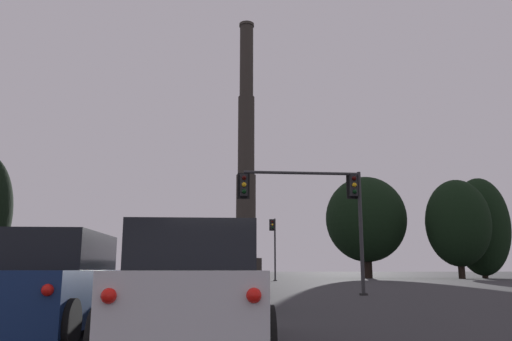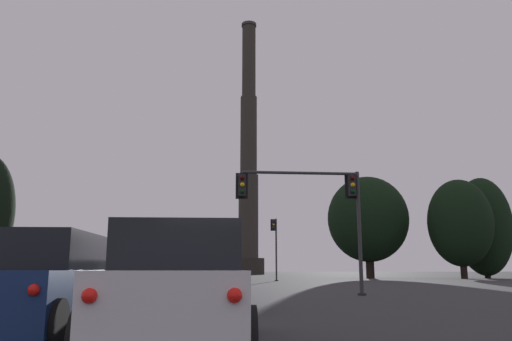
{
  "view_description": "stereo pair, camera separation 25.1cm",
  "coord_description": "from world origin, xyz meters",
  "px_view_note": "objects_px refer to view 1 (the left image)",
  "views": [
    {
      "loc": [
        0.03,
        -1.43,
        1.17
      ],
      "look_at": [
        3.38,
        33.63,
        8.19
      ],
      "focal_mm": 35.0,
      "sensor_mm": 36.0,
      "label": 1
    },
    {
      "loc": [
        0.28,
        -1.46,
        1.17
      ],
      "look_at": [
        3.38,
        33.63,
        8.19
      ],
      "focal_mm": 35.0,
      "sensor_mm": 36.0,
      "label": 2
    }
  ],
  "objects_px": {
    "traffic_light_overhead_right": "(319,199)",
    "smokestack": "(246,171)",
    "suv_left_lane_second": "(49,285)",
    "traffic_light_far_right": "(274,240)",
    "suv_center_lane_second": "(194,287)",
    "sedan_center_lane_front": "(201,287)"
  },
  "relations": [
    {
      "from": "suv_left_lane_second",
      "to": "traffic_light_far_right",
      "type": "bearing_deg",
      "value": 78.61
    },
    {
      "from": "traffic_light_overhead_right",
      "to": "traffic_light_far_right",
      "type": "bearing_deg",
      "value": 86.62
    },
    {
      "from": "suv_left_lane_second",
      "to": "traffic_light_far_right",
      "type": "relative_size",
      "value": 0.75
    },
    {
      "from": "sedan_center_lane_front",
      "to": "suv_center_lane_second",
      "type": "xyz_separation_m",
      "value": [
        -0.02,
        -7.17,
        0.23
      ]
    },
    {
      "from": "suv_left_lane_second",
      "to": "smokestack",
      "type": "distance_m",
      "value": 114.1
    },
    {
      "from": "suv_left_lane_second",
      "to": "suv_center_lane_second",
      "type": "distance_m",
      "value": 3.22
    },
    {
      "from": "traffic_light_overhead_right",
      "to": "smokestack",
      "type": "height_order",
      "value": "smokestack"
    },
    {
      "from": "sedan_center_lane_front",
      "to": "smokestack",
      "type": "relative_size",
      "value": 0.07
    },
    {
      "from": "suv_left_lane_second",
      "to": "suv_center_lane_second",
      "type": "xyz_separation_m",
      "value": [
        2.71,
        -1.73,
        0.0
      ]
    },
    {
      "from": "suv_center_lane_second",
      "to": "traffic_light_far_right",
      "type": "height_order",
      "value": "traffic_light_far_right"
    },
    {
      "from": "traffic_light_overhead_right",
      "to": "smokestack",
      "type": "distance_m",
      "value": 99.74
    },
    {
      "from": "traffic_light_overhead_right",
      "to": "smokestack",
      "type": "relative_size",
      "value": 0.09
    },
    {
      "from": "traffic_light_far_right",
      "to": "smokestack",
      "type": "bearing_deg",
      "value": 88.26
    },
    {
      "from": "sedan_center_lane_front",
      "to": "traffic_light_overhead_right",
      "type": "bearing_deg",
      "value": 53.45
    },
    {
      "from": "traffic_light_far_right",
      "to": "suv_center_lane_second",
      "type": "bearing_deg",
      "value": -99.05
    },
    {
      "from": "suv_left_lane_second",
      "to": "traffic_light_overhead_right",
      "type": "height_order",
      "value": "traffic_light_overhead_right"
    },
    {
      "from": "suv_left_lane_second",
      "to": "suv_center_lane_second",
      "type": "height_order",
      "value": "same"
    },
    {
      "from": "traffic_light_far_right",
      "to": "traffic_light_overhead_right",
      "type": "bearing_deg",
      "value": -93.38
    },
    {
      "from": "sedan_center_lane_front",
      "to": "traffic_light_far_right",
      "type": "height_order",
      "value": "traffic_light_far_right"
    },
    {
      "from": "suv_center_lane_second",
      "to": "smokestack",
      "type": "relative_size",
      "value": 0.08
    },
    {
      "from": "sedan_center_lane_front",
      "to": "suv_center_lane_second",
      "type": "bearing_deg",
      "value": -92.35
    },
    {
      "from": "traffic_light_far_right",
      "to": "smokestack",
      "type": "relative_size",
      "value": 0.1
    }
  ]
}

